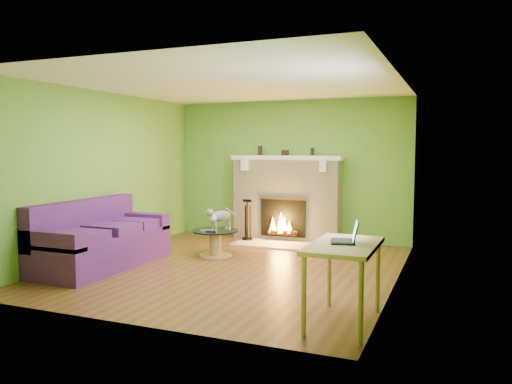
{
  "coord_description": "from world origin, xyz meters",
  "views": [
    {
      "loc": [
        2.96,
        -6.41,
        1.71
      ],
      "look_at": [
        0.18,
        0.4,
        1.07
      ],
      "focal_mm": 35.0,
      "sensor_mm": 36.0,
      "label": 1
    }
  ],
  "objects_px": {
    "desk": "(344,253)",
    "cat": "(221,218)",
    "sofa": "(99,241)",
    "coffee_table": "(215,241)"
  },
  "relations": [
    {
      "from": "desk",
      "to": "cat",
      "type": "bearing_deg",
      "value": 136.71
    },
    {
      "from": "sofa",
      "to": "desk",
      "type": "height_order",
      "value": "sofa"
    },
    {
      "from": "cat",
      "to": "coffee_table",
      "type": "bearing_deg",
      "value": -127.76
    },
    {
      "from": "coffee_table",
      "to": "desk",
      "type": "height_order",
      "value": "desk"
    },
    {
      "from": "sofa",
      "to": "coffee_table",
      "type": "distance_m",
      "value": 1.78
    },
    {
      "from": "desk",
      "to": "cat",
      "type": "relative_size",
      "value": 1.82
    },
    {
      "from": "sofa",
      "to": "cat",
      "type": "bearing_deg",
      "value": 44.35
    },
    {
      "from": "sofa",
      "to": "cat",
      "type": "relative_size",
      "value": 3.64
    },
    {
      "from": "sofa",
      "to": "coffee_table",
      "type": "height_order",
      "value": "sofa"
    },
    {
      "from": "coffee_table",
      "to": "desk",
      "type": "distance_m",
      "value": 3.45
    }
  ]
}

